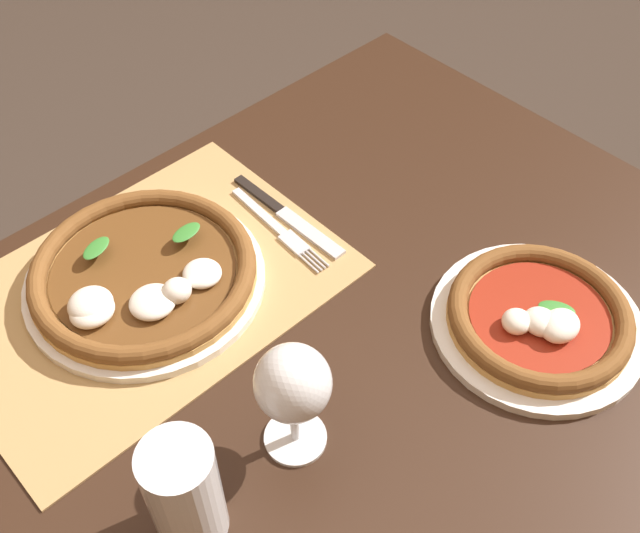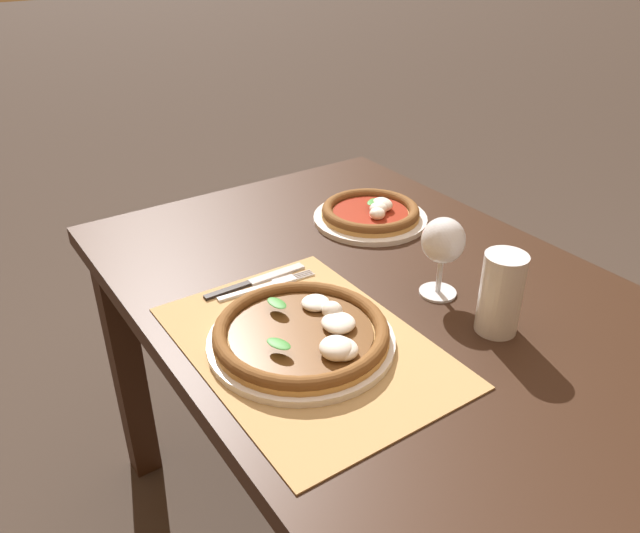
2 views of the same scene
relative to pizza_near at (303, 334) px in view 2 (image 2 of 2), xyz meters
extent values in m
cube|color=black|center=(-0.02, 0.22, -0.04)|extent=(1.30, 0.85, 0.04)
cube|color=black|center=(-0.61, -0.15, -0.41)|extent=(0.07, 0.07, 0.70)
cube|color=black|center=(-0.61, 0.58, -0.41)|extent=(0.07, 0.07, 0.70)
cube|color=#A88451|center=(0.00, 0.00, -0.02)|extent=(0.50, 0.35, 0.00)
cylinder|color=silver|center=(0.00, 0.00, -0.01)|extent=(0.31, 0.31, 0.01)
cylinder|color=tan|center=(0.00, 0.00, 0.00)|extent=(0.29, 0.29, 0.01)
torus|color=brown|center=(0.00, 0.00, 0.01)|extent=(0.29, 0.29, 0.02)
cylinder|color=brown|center=(0.00, 0.00, 0.00)|extent=(0.24, 0.24, 0.00)
ellipsoid|color=white|center=(0.08, 0.02, 0.01)|extent=(0.06, 0.05, 0.03)
ellipsoid|color=white|center=(-0.01, 0.06, 0.02)|extent=(0.04, 0.03, 0.03)
ellipsoid|color=white|center=(-0.05, 0.06, 0.01)|extent=(0.05, 0.05, 0.02)
ellipsoid|color=white|center=(0.02, 0.06, 0.01)|extent=(0.06, 0.06, 0.02)
ellipsoid|color=white|center=(0.08, 0.01, 0.02)|extent=(0.06, 0.05, 0.03)
ellipsoid|color=#337A2D|center=(-0.08, -0.01, 0.02)|extent=(0.05, 0.03, 0.00)
ellipsoid|color=#337A2D|center=(0.03, -0.06, 0.02)|extent=(0.05, 0.04, 0.00)
cylinder|color=silver|center=(-0.32, 0.39, -0.02)|extent=(0.26, 0.26, 0.01)
cylinder|color=tan|center=(-0.32, 0.39, -0.01)|extent=(0.23, 0.23, 0.01)
torus|color=brown|center=(-0.32, 0.39, 0.00)|extent=(0.23, 0.23, 0.02)
cylinder|color=maroon|center=(-0.32, 0.39, 0.00)|extent=(0.17, 0.17, 0.00)
ellipsoid|color=white|center=(-0.30, 0.40, 0.01)|extent=(0.04, 0.04, 0.03)
ellipsoid|color=white|center=(-0.28, 0.38, 0.01)|extent=(0.04, 0.04, 0.03)
ellipsoid|color=white|center=(-0.31, 0.42, 0.01)|extent=(0.05, 0.04, 0.03)
ellipsoid|color=#337A2D|center=(-0.32, 0.40, 0.02)|extent=(0.04, 0.05, 0.00)
cylinder|color=silver|center=(0.01, 0.30, -0.02)|extent=(0.07, 0.07, 0.00)
cylinder|color=silver|center=(0.01, 0.30, 0.01)|extent=(0.01, 0.01, 0.06)
ellipsoid|color=silver|center=(0.01, 0.30, 0.09)|extent=(0.08, 0.08, 0.08)
ellipsoid|color=#C17019|center=(0.01, 0.30, 0.08)|extent=(0.07, 0.07, 0.05)
cylinder|color=silver|center=(0.15, 0.30, 0.05)|extent=(0.07, 0.07, 0.15)
cylinder|color=black|center=(0.15, 0.30, 0.03)|extent=(0.07, 0.07, 0.12)
cylinder|color=silver|center=(0.15, 0.30, 0.10)|extent=(0.07, 0.07, 0.02)
cube|color=#B7B7BC|center=(-0.19, 0.00, -0.02)|extent=(0.02, 0.12, 0.00)
cube|color=#B7B7BC|center=(-0.19, 0.08, -0.02)|extent=(0.02, 0.05, 0.00)
cylinder|color=#B7B7BC|center=(-0.18, 0.12, -0.02)|extent=(0.01, 0.04, 0.00)
cylinder|color=#B7B7BC|center=(-0.18, 0.12, -0.02)|extent=(0.01, 0.04, 0.00)
cylinder|color=#B7B7BC|center=(-0.19, 0.12, -0.02)|extent=(0.01, 0.04, 0.00)
cylinder|color=#B7B7BC|center=(-0.20, 0.12, -0.02)|extent=(0.01, 0.04, 0.00)
cube|color=black|center=(-0.22, -0.03, -0.02)|extent=(0.02, 0.10, 0.01)
cube|color=#B7B7BC|center=(-0.22, 0.08, -0.02)|extent=(0.02, 0.12, 0.00)
camera|label=1|loc=(0.26, 0.61, 0.72)|focal=42.00mm
camera|label=2|loc=(0.70, -0.44, 0.60)|focal=35.00mm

